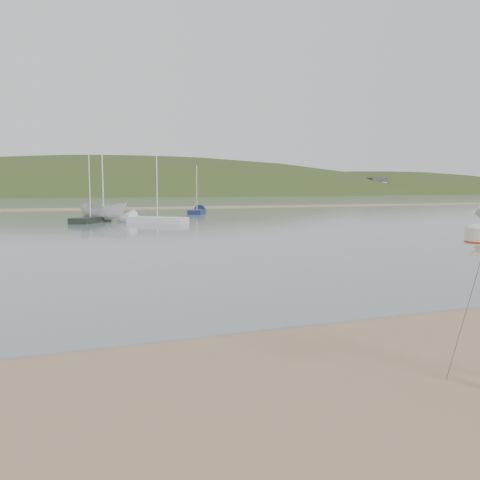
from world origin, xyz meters
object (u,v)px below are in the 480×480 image
object	(u,v)px
sailboat_white_near	(140,219)
sailboat_blue_far	(199,211)
sailboat_dark_mid	(99,218)
boat_white	(103,196)

from	to	relation	value
sailboat_white_near	sailboat_blue_far	size ratio (longest dim) A/B	1.11
sailboat_dark_mid	sailboat_blue_far	world-z (taller)	sailboat_dark_mid
sailboat_blue_far	boat_white	bearing A→B (deg)	-135.91
sailboat_dark_mid	sailboat_blue_far	distance (m)	16.77
sailboat_dark_mid	sailboat_blue_far	bearing A→B (deg)	41.18
boat_white	sailboat_blue_far	xyz separation A→B (m)	(12.32, 11.93, -1.98)
boat_white	sailboat_white_near	distance (m)	3.97
boat_white	sailboat_white_near	bearing A→B (deg)	-92.40
sailboat_blue_far	sailboat_white_near	bearing A→B (deg)	-124.33
sailboat_white_near	sailboat_dark_mid	bearing A→B (deg)	137.30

